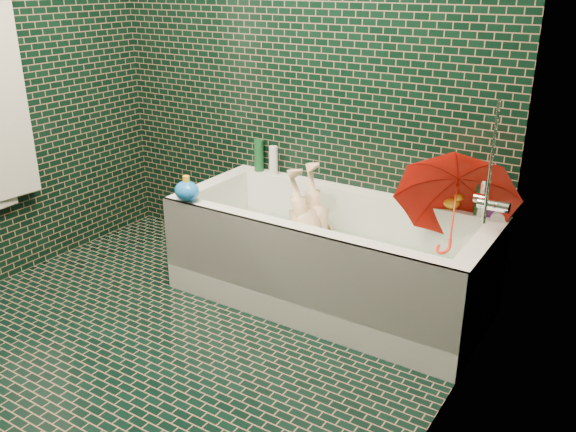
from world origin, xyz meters
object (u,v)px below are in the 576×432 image
Objects in this scene: rubber_duck at (453,202)px; bath_toy at (187,191)px; bathtub at (328,266)px; child at (315,244)px; umbrella at (454,212)px.

bath_toy is (-1.25, -0.65, 0.02)m from rubber_duck.
bath_toy reaches higher than bathtub.
child is 7.78× the size of rubber_duck.
bathtub is 11.52× the size of bath_toy.
bathtub is 1.94× the size of child.
umbrella is at bearing 15.46° from bath_toy.
umbrella is 3.94× the size of bath_toy.
child is 0.76m from bath_toy.
umbrella is at bearing -67.01° from rubber_duck.
bathtub is 0.14m from child.
child is at bearing 168.90° from bathtub.
umbrella reaches higher than bath_toy.
bathtub reaches higher than child.
bathtub is 2.93× the size of umbrella.
umbrella is (0.63, 0.10, 0.42)m from bathtub.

